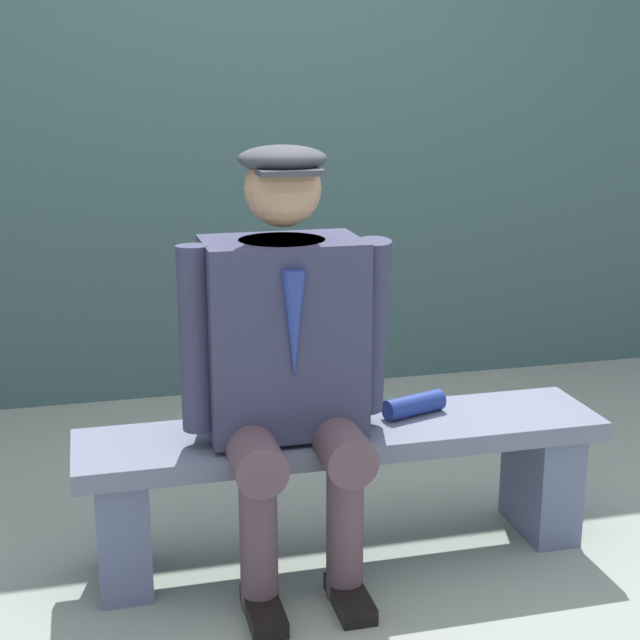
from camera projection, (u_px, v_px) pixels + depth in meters
name	position (u px, v px, depth m)	size (l,w,h in m)	color
ground_plane	(343.00, 553.00, 3.05)	(30.00, 30.00, 0.00)	gray
bench	(343.00, 468.00, 2.97)	(1.66, 0.37, 0.44)	slate
seated_man	(286.00, 349.00, 2.77)	(0.63, 0.58, 1.32)	#343552
rolled_magazine	(414.00, 405.00, 3.02)	(0.07, 0.07, 0.21)	navy
stadium_wall	(243.00, 133.00, 4.41)	(12.00, 0.24, 2.47)	#3C5859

